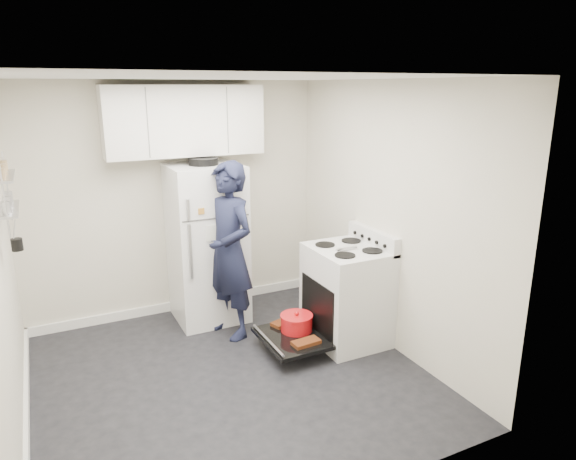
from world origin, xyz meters
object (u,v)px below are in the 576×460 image
person (229,251)px  electric_range (346,295)px  open_oven_door (294,330)px  refrigerator (207,243)px

person → electric_range: bearing=41.0°
open_oven_door → refrigerator: 1.33m
electric_range → open_oven_door: electric_range is taller
electric_range → open_oven_door: (-0.54, 0.05, -0.27)m
electric_range → person: bearing=147.2°
open_oven_door → person: (-0.42, 0.57, 0.68)m
refrigerator → person: bearing=-80.9°
electric_range → refrigerator: 1.56m
open_oven_door → person: 0.99m
open_oven_door → refrigerator: bearing=115.4°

